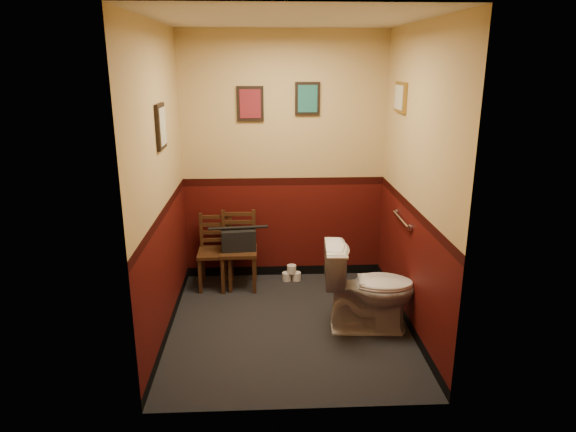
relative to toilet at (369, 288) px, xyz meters
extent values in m
cube|color=black|center=(-0.72, 0.08, -0.41)|extent=(2.20, 2.40, 0.00)
cube|color=silver|center=(-0.72, 0.08, 2.29)|extent=(2.20, 2.40, 0.00)
cube|color=#410C09|center=(-0.72, 1.28, 0.94)|extent=(2.20, 0.00, 2.70)
cube|color=#410C09|center=(-0.72, -1.12, 0.94)|extent=(2.20, 0.00, 2.70)
cube|color=#410C09|center=(-1.82, 0.08, 0.94)|extent=(0.00, 2.40, 2.70)
cube|color=#410C09|center=(0.38, 0.08, 0.94)|extent=(0.00, 2.40, 2.70)
cylinder|color=silver|center=(0.35, 0.33, 0.54)|extent=(0.03, 0.50, 0.03)
cylinder|color=silver|center=(0.37, 0.08, 0.54)|extent=(0.02, 0.06, 0.06)
cylinder|color=silver|center=(0.37, 0.58, 0.54)|extent=(0.02, 0.06, 0.06)
cube|color=black|center=(-1.07, 1.27, 1.54)|extent=(0.28, 0.03, 0.36)
cube|color=maroon|center=(-1.07, 1.25, 1.54)|extent=(0.22, 0.01, 0.30)
cube|color=black|center=(-0.47, 1.27, 1.59)|extent=(0.26, 0.03, 0.34)
cube|color=#206760|center=(-0.47, 1.25, 1.59)|extent=(0.20, 0.01, 0.28)
cube|color=black|center=(-1.80, 0.18, 1.44)|extent=(0.03, 0.30, 0.38)
cube|color=beige|center=(-1.79, 0.18, 1.44)|extent=(0.01, 0.24, 0.31)
cube|color=olive|center=(0.36, 0.68, 1.64)|extent=(0.03, 0.34, 0.28)
cube|color=beige|center=(0.35, 0.68, 1.64)|extent=(0.01, 0.28, 0.22)
imported|color=white|center=(0.00, 0.00, 0.00)|extent=(0.86, 0.52, 0.81)
cylinder|color=silver|center=(0.26, 0.00, -0.35)|extent=(0.11, 0.11, 0.11)
cylinder|color=silver|center=(0.26, 0.00, -0.16)|extent=(0.02, 0.02, 0.32)
cube|color=#492A16|center=(-1.47, 0.99, -0.01)|extent=(0.38, 0.38, 0.04)
cube|color=#492A16|center=(-1.63, 0.83, -0.21)|extent=(0.04, 0.04, 0.40)
cube|color=#492A16|center=(-1.63, 1.15, -0.21)|extent=(0.04, 0.04, 0.40)
cube|color=#492A16|center=(-1.31, 0.84, -0.21)|extent=(0.04, 0.04, 0.40)
cube|color=#492A16|center=(-1.31, 1.16, -0.21)|extent=(0.04, 0.04, 0.40)
cube|color=#492A16|center=(-1.63, 1.16, 0.19)|extent=(0.04, 0.03, 0.40)
cube|color=#492A16|center=(-1.31, 1.16, 0.19)|extent=(0.04, 0.03, 0.40)
cube|color=#492A16|center=(-1.47, 1.16, 0.08)|extent=(0.30, 0.03, 0.04)
cube|color=#492A16|center=(-1.47, 1.16, 0.17)|extent=(0.30, 0.03, 0.04)
cube|color=#492A16|center=(-1.47, 1.16, 0.26)|extent=(0.30, 0.03, 0.04)
cube|color=#492A16|center=(-1.47, 1.16, 0.34)|extent=(0.30, 0.03, 0.04)
cube|color=#492A16|center=(-1.22, 0.97, 0.01)|extent=(0.39, 0.39, 0.04)
cube|color=#492A16|center=(-1.39, 0.81, -0.20)|extent=(0.04, 0.04, 0.41)
cube|color=#492A16|center=(-1.39, 1.14, -0.20)|extent=(0.04, 0.04, 0.41)
cube|color=#492A16|center=(-1.05, 0.81, -0.20)|extent=(0.04, 0.04, 0.41)
cube|color=#492A16|center=(-1.05, 1.14, -0.20)|extent=(0.04, 0.04, 0.41)
cube|color=#492A16|center=(-1.39, 1.14, 0.22)|extent=(0.04, 0.03, 0.41)
cube|color=#492A16|center=(-1.05, 1.14, 0.22)|extent=(0.04, 0.03, 0.41)
cube|color=#492A16|center=(-1.22, 1.14, 0.10)|extent=(0.31, 0.02, 0.04)
cube|color=#492A16|center=(-1.22, 1.14, 0.19)|extent=(0.31, 0.02, 0.04)
cube|color=#492A16|center=(-1.22, 1.14, 0.28)|extent=(0.31, 0.02, 0.04)
cube|color=#492A16|center=(-1.22, 1.14, 0.38)|extent=(0.31, 0.02, 0.04)
cube|color=black|center=(-1.22, 0.97, 0.14)|extent=(0.38, 0.22, 0.23)
cylinder|color=black|center=(-1.22, 0.97, 0.28)|extent=(0.32, 0.06, 0.03)
cylinder|color=silver|center=(-0.70, 1.12, -0.36)|extent=(0.10, 0.10, 0.09)
cylinder|color=silver|center=(-0.59, 1.12, -0.36)|extent=(0.10, 0.10, 0.09)
cylinder|color=silver|center=(-0.64, 1.11, -0.27)|extent=(0.10, 0.10, 0.09)
camera|label=1|loc=(-0.94, -4.21, 1.98)|focal=32.00mm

